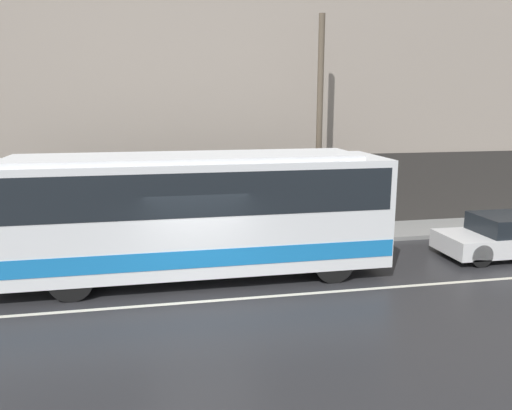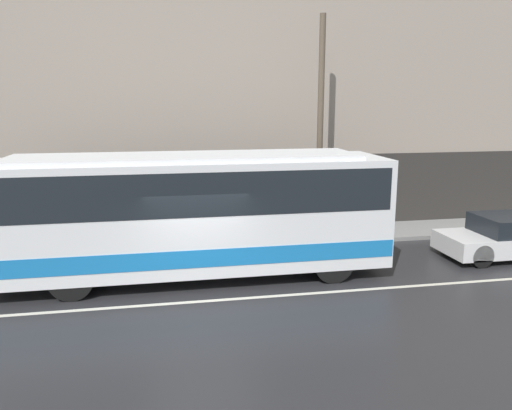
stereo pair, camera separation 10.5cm
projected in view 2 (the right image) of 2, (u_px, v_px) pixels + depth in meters
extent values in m
plane|color=#262628|center=(201.00, 302.00, 11.92)|extent=(60.00, 60.00, 0.00)
cube|color=gray|center=(189.00, 241.00, 16.83)|extent=(60.00, 2.22, 0.14)
cube|color=gray|center=(182.00, 75.00, 16.92)|extent=(60.00, 0.30, 11.12)
cube|color=#2D2B28|center=(186.00, 197.00, 17.61)|extent=(60.00, 0.06, 2.78)
cube|color=beige|center=(201.00, 301.00, 11.92)|extent=(54.00, 0.14, 0.01)
cube|color=white|center=(188.00, 213.00, 13.28)|extent=(10.59, 2.58, 2.86)
cube|color=#1972BF|center=(189.00, 245.00, 13.46)|extent=(10.53, 2.61, 0.45)
cube|color=black|center=(188.00, 187.00, 13.14)|extent=(10.27, 2.60, 1.09)
cube|color=orange|center=(375.00, 162.00, 13.98)|extent=(0.12, 1.94, 0.28)
cube|color=white|center=(187.00, 157.00, 12.98)|extent=(9.00, 2.20, 0.12)
cylinder|color=black|center=(333.00, 262.00, 13.12)|extent=(1.08, 0.28, 1.08)
cylinder|color=black|center=(309.00, 240.00, 15.29)|extent=(1.08, 0.28, 1.08)
cylinder|color=black|center=(71.00, 279.00, 11.92)|extent=(1.08, 0.28, 1.08)
cylinder|color=black|center=(85.00, 251.00, 14.10)|extent=(1.08, 0.28, 1.08)
cylinder|color=black|center=(482.00, 256.00, 14.31)|extent=(0.68, 0.20, 0.68)
cylinder|color=black|center=(451.00, 241.00, 15.84)|extent=(0.68, 0.20, 0.68)
cylinder|color=brown|center=(320.00, 129.00, 16.52)|extent=(0.20, 0.20, 7.29)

